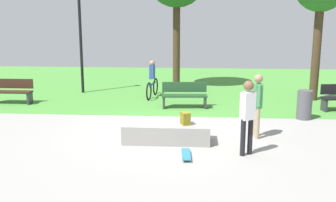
% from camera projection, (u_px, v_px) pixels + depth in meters
% --- Properties ---
extents(ground_plane, '(28.00, 28.00, 0.00)m').
position_uv_depth(ground_plane, '(168.00, 130.00, 11.54)').
color(ground_plane, gray).
extents(grass_lawn, '(26.60, 12.37, 0.01)m').
position_uv_depth(grass_lawn, '(180.00, 85.00, 19.16)').
color(grass_lawn, '#478C38').
rests_on(grass_lawn, ground_plane).
extents(concrete_ledge, '(2.26, 0.83, 0.48)m').
position_uv_depth(concrete_ledge, '(167.00, 133.00, 10.47)').
color(concrete_ledge, gray).
rests_on(concrete_ledge, ground_plane).
extents(backpack_on_ledge, '(0.29, 0.33, 0.32)m').
position_uv_depth(backpack_on_ledge, '(185.00, 118.00, 10.34)').
color(backpack_on_ledge, olive).
rests_on(backpack_on_ledge, concrete_ledge).
extents(skater_performing_trick, '(0.38, 0.34, 1.79)m').
position_uv_depth(skater_performing_trick, '(248.00, 112.00, 9.31)').
color(skater_performing_trick, black).
rests_on(skater_performing_trick, ground_plane).
extents(skater_watching, '(0.23, 0.43, 1.74)m').
position_uv_depth(skater_watching, '(258.00, 101.00, 10.67)').
color(skater_watching, tan).
rests_on(skater_watching, ground_plane).
extents(skateboard_by_ledge, '(0.26, 0.81, 0.08)m').
position_uv_depth(skateboard_by_ledge, '(186.00, 154.00, 9.37)').
color(skateboard_by_ledge, teal).
rests_on(skateboard_by_ledge, ground_plane).
extents(park_bench_center_lawn, '(1.60, 0.47, 0.91)m').
position_uv_depth(park_bench_center_lawn, '(11.00, 91.00, 15.01)').
color(park_bench_center_lawn, '#331E14').
rests_on(park_bench_center_lawn, ground_plane).
extents(park_bench_far_right, '(1.63, 0.58, 0.91)m').
position_uv_depth(park_bench_far_right, '(184.00, 95.00, 14.29)').
color(park_bench_far_right, '#1E4223').
rests_on(park_bench_far_right, ground_plane).
extents(lamp_post, '(0.28, 0.28, 4.66)m').
position_uv_depth(lamp_post, '(80.00, 27.00, 16.62)').
color(lamp_post, black).
rests_on(lamp_post, ground_plane).
extents(trash_bin, '(0.47, 0.47, 0.93)m').
position_uv_depth(trash_bin, '(304.00, 105.00, 12.73)').
color(trash_bin, '#4C4C51').
rests_on(trash_bin, ground_plane).
extents(cyclist_on_bicycle, '(0.30, 1.81, 1.52)m').
position_uv_depth(cyclist_on_bicycle, '(152.00, 82.00, 16.16)').
color(cyclist_on_bicycle, black).
rests_on(cyclist_on_bicycle, ground_plane).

